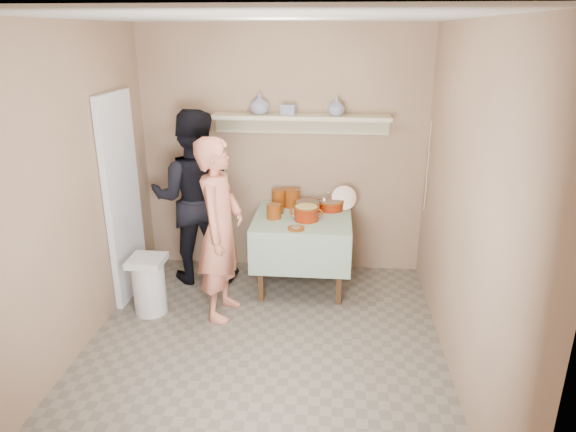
# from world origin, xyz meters

# --- Properties ---
(ground) EXTENTS (3.50, 3.50, 0.00)m
(ground) POSITION_xyz_m (0.00, 0.00, 0.00)
(ground) COLOR #6B6254
(ground) RESTS_ON ground
(tile_panel) EXTENTS (0.06, 0.70, 2.00)m
(tile_panel) POSITION_xyz_m (-1.46, 0.95, 1.00)
(tile_panel) COLOR silver
(tile_panel) RESTS_ON ground
(plate_stack_a) EXTENTS (0.14, 0.14, 0.19)m
(plate_stack_a) POSITION_xyz_m (-0.02, 1.54, 0.86)
(plate_stack_a) COLOR #682805
(plate_stack_a) RESTS_ON serving_table
(plate_stack_b) EXTENTS (0.16, 0.16, 0.19)m
(plate_stack_b) POSITION_xyz_m (0.12, 1.56, 0.86)
(plate_stack_b) COLOR #682805
(plate_stack_b) RESTS_ON serving_table
(bowl_stack) EXTENTS (0.15, 0.15, 0.15)m
(bowl_stack) POSITION_xyz_m (-0.03, 1.19, 0.83)
(bowl_stack) COLOR #682805
(bowl_stack) RESTS_ON serving_table
(empty_bowl) EXTENTS (0.16, 0.16, 0.05)m
(empty_bowl) POSITION_xyz_m (-0.03, 1.36, 0.78)
(empty_bowl) COLOR #682805
(empty_bowl) RESTS_ON serving_table
(propped_lid) EXTENTS (0.26, 0.10, 0.25)m
(propped_lid) POSITION_xyz_m (0.66, 1.55, 0.88)
(propped_lid) COLOR #682805
(propped_lid) RESTS_ON serving_table
(vase_right) EXTENTS (0.20, 0.20, 0.18)m
(vase_right) POSITION_xyz_m (0.55, 1.61, 1.81)
(vase_right) COLOR navy
(vase_right) RESTS_ON wall_shelf
(vase_left) EXTENTS (0.28, 0.28, 0.21)m
(vase_left) POSITION_xyz_m (-0.22, 1.64, 1.82)
(vase_left) COLOR navy
(vase_left) RESTS_ON wall_shelf
(ceramic_box) EXTENTS (0.16, 0.13, 0.10)m
(ceramic_box) POSITION_xyz_m (0.08, 1.63, 1.77)
(ceramic_box) COLOR navy
(ceramic_box) RESTS_ON wall_shelf
(person_cook) EXTENTS (0.47, 0.65, 1.68)m
(person_cook) POSITION_xyz_m (-0.45, 0.63, 0.84)
(person_cook) COLOR #CA7057
(person_cook) RESTS_ON ground
(person_helper) EXTENTS (0.95, 0.78, 1.81)m
(person_helper) POSITION_xyz_m (-0.88, 1.35, 0.90)
(person_helper) COLOR black
(person_helper) RESTS_ON ground
(room_shell) EXTENTS (3.04, 3.54, 2.62)m
(room_shell) POSITION_xyz_m (0.00, 0.00, 1.61)
(room_shell) COLOR #99795E
(room_shell) RESTS_ON ground
(serving_table) EXTENTS (0.97, 0.97, 0.76)m
(serving_table) POSITION_xyz_m (0.25, 1.28, 0.64)
(serving_table) COLOR #4C2D16
(serving_table) RESTS_ON ground
(cazuela_meat_a) EXTENTS (0.30, 0.30, 0.10)m
(cazuela_meat_a) POSITION_xyz_m (0.29, 1.46, 0.82)
(cazuela_meat_a) COLOR #6D1302
(cazuela_meat_a) RESTS_ON serving_table
(cazuela_meat_b) EXTENTS (0.28, 0.28, 0.10)m
(cazuela_meat_b) POSITION_xyz_m (0.52, 1.51, 0.82)
(cazuela_meat_b) COLOR #6D1302
(cazuela_meat_b) RESTS_ON serving_table
(ladle) EXTENTS (0.08, 0.26, 0.19)m
(ladle) POSITION_xyz_m (0.46, 1.50, 0.87)
(ladle) COLOR silver
(ladle) RESTS_ON cazuela_meat_b
(cazuela_rice) EXTENTS (0.33, 0.25, 0.14)m
(cazuela_rice) POSITION_xyz_m (0.29, 1.17, 0.85)
(cazuela_rice) COLOR #6D1302
(cazuela_rice) RESTS_ON serving_table
(front_plate) EXTENTS (0.16, 0.16, 0.03)m
(front_plate) POSITION_xyz_m (0.21, 0.91, 0.77)
(front_plate) COLOR #682805
(front_plate) RESTS_ON serving_table
(wall_shelf) EXTENTS (1.80, 0.25, 0.21)m
(wall_shelf) POSITION_xyz_m (0.20, 1.65, 1.67)
(wall_shelf) COLOR #C4B891
(wall_shelf) RESTS_ON room_shell
(trash_bin) EXTENTS (0.32, 0.32, 0.56)m
(trash_bin) POSITION_xyz_m (-1.14, 0.58, 0.28)
(trash_bin) COLOR silver
(trash_bin) RESTS_ON ground
(electrical_cord) EXTENTS (0.01, 0.05, 0.90)m
(electrical_cord) POSITION_xyz_m (1.47, 1.48, 1.25)
(electrical_cord) COLOR silver
(electrical_cord) RESTS_ON wall_shelf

